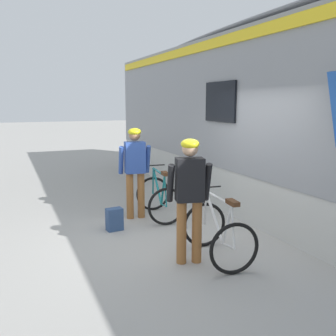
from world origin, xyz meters
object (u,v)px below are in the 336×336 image
Objects in this scene: cyclist_far_in_blue at (135,165)px; water_bottle_near_the_bikes at (185,223)px; bicycle_near_white at (218,233)px; bicycle_far_teal at (159,197)px; backpack_on_platform at (114,219)px; cyclist_near_in_dark at (190,190)px.

cyclist_far_in_blue reaches higher than water_bottle_near_the_bikes.
bicycle_near_white is 2.20m from bicycle_far_teal.
cyclist_far_in_blue is 4.40× the size of backpack_on_platform.
water_bottle_near_the_bikes is (0.16, 1.42, -0.30)m from bicycle_near_white.
cyclist_far_in_blue is 0.80m from bicycle_far_teal.
cyclist_near_in_dark and cyclist_far_in_blue have the same top height.
backpack_on_platform is at bearing 161.88° from water_bottle_near_the_bikes.
cyclist_far_in_blue is at bearing 160.44° from bicycle_far_teal.
cyclist_near_in_dark is at bearing -89.33° from cyclist_far_in_blue.
cyclist_far_in_blue is at bearing 90.67° from cyclist_near_in_dark.
cyclist_near_in_dark is 8.86× the size of water_bottle_near_the_bikes.
bicycle_far_teal is at bearing 90.45° from bicycle_near_white.
cyclist_near_in_dark is 1.00× the size of cyclist_far_in_blue.
cyclist_near_in_dark is at bearing -113.60° from water_bottle_near_the_bikes.
bicycle_near_white is at bearing -89.55° from bicycle_far_teal.
backpack_on_platform is at bearing 119.79° from bicycle_near_white.
cyclist_near_in_dark is at bearing -101.01° from bicycle_far_teal.
water_bottle_near_the_bikes is (0.59, 1.34, -0.95)m from cyclist_near_in_dark.
cyclist_near_in_dark is at bearing -76.40° from backpack_on_platform.
cyclist_near_in_dark reaches higher than backpack_on_platform.
cyclist_far_in_blue is 1.47m from water_bottle_near_the_bikes.
bicycle_near_white is 1.46m from water_bottle_near_the_bikes.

